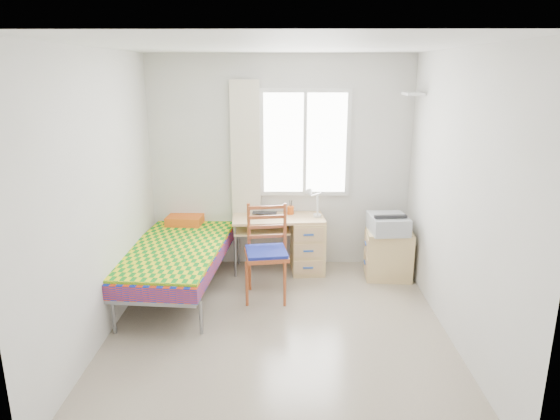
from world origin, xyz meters
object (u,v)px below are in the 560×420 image
object	(u,v)px
bed	(179,250)
cabinet	(388,254)
chair	(267,247)
desk	(302,242)
printer	(388,223)

from	to	relation	value
bed	cabinet	distance (m)	2.46
chair	bed	bearing A→B (deg)	159.52
desk	cabinet	bearing A→B (deg)	-14.02
printer	cabinet	bearing A→B (deg)	48.66
chair	printer	bearing A→B (deg)	11.08
chair	cabinet	bearing A→B (deg)	12.10
desk	printer	xyz separation A→B (m)	(1.00, -0.21, 0.30)
chair	printer	size ratio (longest dim) A/B	2.00
bed	chair	distance (m)	1.03
cabinet	printer	distance (m)	0.40
desk	cabinet	world-z (taller)	desk
bed	chair	xyz separation A→B (m)	(1.01, -0.21, 0.12)
chair	desk	bearing A→B (deg)	52.24
desk	chair	world-z (taller)	chair
bed	desk	world-z (taller)	bed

